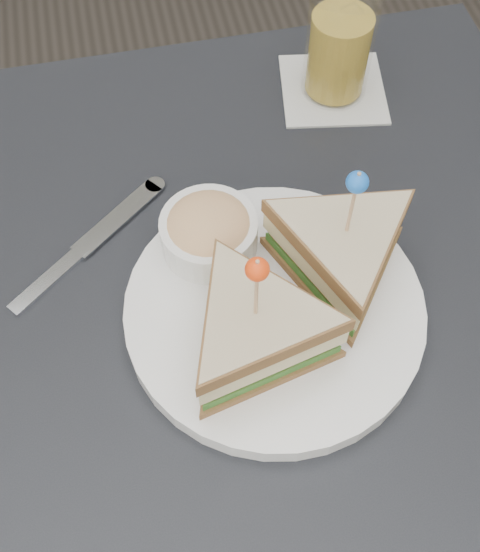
% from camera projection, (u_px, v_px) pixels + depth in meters
% --- Properties ---
extents(ground_plane, '(3.50, 3.50, 0.00)m').
position_uv_depth(ground_plane, '(236.00, 503.00, 1.31)').
color(ground_plane, '#3F3833').
extents(table, '(0.80, 0.80, 0.75)m').
position_uv_depth(table, '(233.00, 347.00, 0.74)').
color(table, black).
rests_on(table, ground).
extents(plate_meal, '(0.36, 0.36, 0.17)m').
position_uv_depth(plate_meal, '(284.00, 289.00, 0.64)').
color(plate_meal, white).
rests_on(plate_meal, table).
extents(cutlery_knife, '(0.18, 0.15, 0.01)m').
position_uv_depth(cutlery_knife, '(84.00, 248.00, 0.71)').
color(cutlery_knife, white).
rests_on(cutlery_knife, table).
extents(drink_set, '(0.14, 0.14, 0.16)m').
position_uv_depth(drink_set, '(340.00, 43.00, 0.78)').
color(drink_set, silver).
rests_on(drink_set, table).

